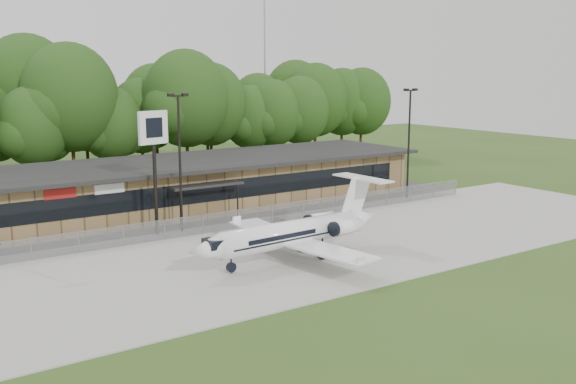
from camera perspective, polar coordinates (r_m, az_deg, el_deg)
ground at (r=37.70m, az=8.46°, el=-7.66°), size 160.00×160.00×0.00m
apron at (r=43.64m, az=1.35°, el=-4.93°), size 64.00×18.00×0.08m
parking_lot at (r=53.15m, az=-5.85°, el=-2.14°), size 50.00×9.00×0.06m
terminal at (r=56.61m, az=-8.02°, el=0.82°), size 41.00×11.65×4.30m
fence at (r=49.15m, az=-3.38°, el=-2.27°), size 46.00×0.04×1.52m
treeline at (r=72.59m, az=-14.46°, el=6.99°), size 72.00×12.00×15.00m
radio_mast at (r=87.52m, az=-2.08°, el=11.18°), size 0.20×0.20×25.00m
light_pole_mid at (r=47.28m, az=-9.61°, el=3.48°), size 1.55×0.30×10.23m
light_pole_right at (r=60.45m, az=10.71°, el=5.00°), size 1.55×0.30×10.23m
business_jet at (r=40.42m, az=0.65°, el=-3.71°), size 14.47×12.88×4.87m
pole_sign at (r=46.72m, az=-11.86°, el=4.48°), size 2.37×0.80×9.04m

